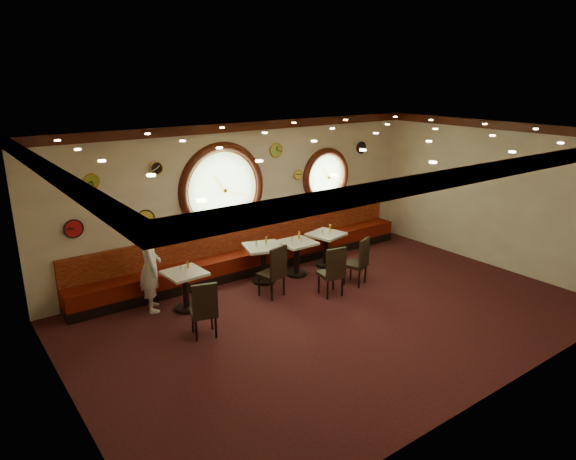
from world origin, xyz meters
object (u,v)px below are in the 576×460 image
object	(u,v)px
table_b	(263,259)
condiment_b_pepper	(266,245)
chair_b	(275,268)
chair_d	(360,258)
chair_a	(204,306)
waiter	(150,267)
condiment_c_salt	(292,239)
condiment_d_pepper	(329,232)
table_c	(297,254)
condiment_a_bottle	(188,265)
condiment_b_salt	(256,244)
chair_c	(333,268)
condiment_a_pepper	(186,268)
table_a	(185,286)
condiment_a_salt	(181,268)
table_d	(326,245)
condiment_d_bottle	(330,228)
condiment_b_bottle	(266,241)
condiment_d_salt	(323,232)
condiment_c_pepper	(301,240)
condiment_c_bottle	(299,235)

from	to	relation	value
table_b	condiment_b_pepper	distance (m)	0.35
chair_b	chair_d	world-z (taller)	chair_b
chair_a	waiter	size ratio (longest dim) A/B	0.36
condiment_c_salt	condiment_d_pepper	size ratio (longest dim) A/B	1.08
table_c	condiment_a_bottle	bearing A→B (deg)	-179.34
condiment_b_salt	condiment_d_pepper	world-z (taller)	condiment_b_salt
chair_d	condiment_d_pepper	world-z (taller)	chair_d
chair_c	condiment_a_pepper	xyz separation A→B (m)	(-2.52, 1.15, 0.22)
condiment_b_pepper	table_a	bearing A→B (deg)	-174.95
table_c	condiment_a_salt	size ratio (longest dim) A/B	7.96
table_d	condiment_a_pepper	size ratio (longest dim) A/B	8.63
chair_d	condiment_d_bottle	world-z (taller)	chair_d
condiment_b_pepper	condiment_b_salt	bearing A→B (deg)	142.48
chair_b	condiment_b_bottle	distance (m)	0.89
table_c	condiment_b_pepper	xyz separation A→B (m)	(-0.78, 0.01, 0.36)
condiment_b_salt	condiment_b_pepper	xyz separation A→B (m)	(0.15, -0.12, -0.01)
condiment_d_salt	condiment_b_bottle	size ratio (longest dim) A/B	0.54
condiment_b_salt	condiment_b_bottle	xyz separation A→B (m)	(0.24, 0.01, 0.03)
chair_c	condiment_d_pepper	bearing A→B (deg)	61.66
chair_c	condiment_b_salt	xyz separation A→B (m)	(-0.84, 1.41, 0.28)
condiment_d_bottle	table_d	bearing A→B (deg)	-160.80
condiment_b_bottle	chair_a	bearing A→B (deg)	-146.62
condiment_a_bottle	condiment_b_bottle	world-z (taller)	condiment_b_bottle
table_d	chair_c	size ratio (longest dim) A/B	1.34
condiment_d_salt	condiment_b_bottle	world-z (taller)	condiment_b_bottle
condiment_d_bottle	condiment_c_pepper	bearing A→B (deg)	-169.63
condiment_d_salt	chair_c	bearing A→B (deg)	-122.16
table_a	condiment_d_bottle	xyz separation A→B (m)	(3.67, 0.27, 0.37)
condiment_d_salt	table_a	bearing A→B (deg)	-176.35
chair_b	condiment_c_pepper	xyz separation A→B (m)	(1.09, 0.59, 0.21)
table_d	condiment_d_salt	xyz separation A→B (m)	(-0.11, -0.01, 0.33)
condiment_b_salt	condiment_d_pepper	bearing A→B (deg)	-4.26
condiment_b_salt	condiment_c_salt	world-z (taller)	condiment_b_salt
condiment_d_pepper	condiment_a_bottle	world-z (taller)	condiment_a_bottle
condiment_c_salt	condiment_d_bottle	xyz separation A→B (m)	(1.08, 0.03, 0.03)
condiment_b_salt	condiment_b_pepper	size ratio (longest dim) A/B	1.24
waiter	table_b	bearing A→B (deg)	-77.79
table_b	condiment_d_salt	bearing A→B (deg)	-1.28
chair_c	chair_d	xyz separation A→B (m)	(0.81, 0.12, -0.01)
condiment_a_salt	table_a	bearing A→B (deg)	-76.14
table_b	table_c	distance (m)	0.79
waiter	table_d	bearing A→B (deg)	-76.79
table_b	chair_b	bearing A→B (deg)	-107.01
chair_d	condiment_c_pepper	bearing A→B (deg)	96.95
table_a	condiment_c_bottle	size ratio (longest dim) A/B	4.53
table_d	condiment_a_bottle	distance (m)	3.40
chair_d	condiment_c_salt	bearing A→B (deg)	98.95
table_d	waiter	world-z (taller)	waiter
condiment_c_bottle	condiment_c_salt	bearing A→B (deg)	-169.24
chair_a	condiment_b_pepper	xyz separation A→B (m)	(2.07, 1.29, 0.28)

